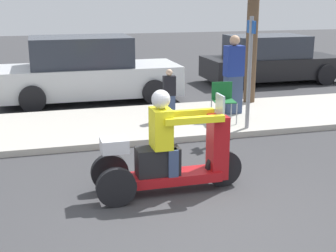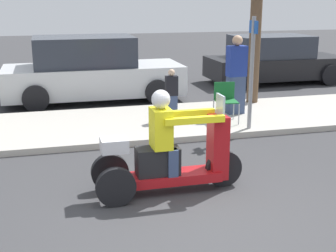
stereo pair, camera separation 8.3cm
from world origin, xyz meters
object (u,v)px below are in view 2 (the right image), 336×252
Objects in this scene: spectator_far_back at (236,76)px; parked_car_lot_left at (91,71)px; street_sign at (252,69)px; parked_car_lot_center at (274,61)px; tree_trunk at (255,32)px; folding_chair_curbside at (225,98)px; motorcycle_trike at (169,156)px; spectator_with_child at (171,96)px.

parked_car_lot_left is (-2.94, 2.75, -0.18)m from spectator_far_back.
parked_car_lot_left is 2.10× the size of street_sign.
parked_car_lot_center is 6.12m from street_sign.
tree_trunk is 1.57× the size of street_sign.
folding_chair_curbside is at bearing -128.89° from spectator_far_back.
street_sign is (-3.18, -5.19, 0.61)m from parked_car_lot_center.
tree_trunk reaches higher than spectator_far_back.
spectator_far_back is 0.51× the size of tree_trunk.
motorcycle_trike is at bearing -125.91° from parked_car_lot_center.
parked_car_lot_left is at bearing 93.82° from motorcycle_trike.
parked_car_lot_left reaches higher than folding_chair_curbside.
tree_trunk is at bearing 53.66° from motorcycle_trike.
parked_car_lot_left is at bearing 155.12° from tree_trunk.
spectator_far_back is 1.31m from street_sign.
spectator_far_back reaches higher than spectator_with_child.
spectator_far_back is at bearing -131.68° from tree_trunk.
motorcycle_trike is 3.66m from folding_chair_curbside.
motorcycle_trike is 4.44m from spectator_far_back.
parked_car_lot_left is 6.03m from parked_car_lot_center.
tree_trunk reaches higher than parked_car_lot_center.
spectator_with_child is at bearing -172.95° from spectator_far_back.
spectator_with_child is 0.50× the size of street_sign.
spectator_with_child is 0.32× the size of tree_trunk.
spectator_far_back is at bearing 80.38° from street_sign.
motorcycle_trike is 0.98× the size of street_sign.
tree_trunk is at bearing -24.88° from parked_car_lot_left.
tree_trunk is (3.39, 4.61, 1.31)m from motorcycle_trike.
parked_car_lot_center is at bearing 53.06° from spectator_far_back.
motorcycle_trike is at bearing -105.84° from spectator_with_child.
motorcycle_trike is 2.63× the size of folding_chair_curbside.
tree_trunk is (0.87, 0.98, 0.88)m from spectator_far_back.
street_sign is at bearing -115.99° from tree_trunk.
spectator_with_child reaches higher than folding_chair_curbside.
tree_trunk is at bearing 48.32° from spectator_far_back.
motorcycle_trike is 3.41m from street_sign.
parked_car_lot_left reaches higher than spectator_with_child.
street_sign is (2.31, 2.39, 0.78)m from motorcycle_trike.
motorcycle_trike is 3.58m from spectator_with_child.
tree_trunk reaches higher than folding_chair_curbside.
spectator_with_child is at bearing 74.16° from motorcycle_trike.
parked_car_lot_left is 4.87m from street_sign.
spectator_far_back reaches higher than motorcycle_trike.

